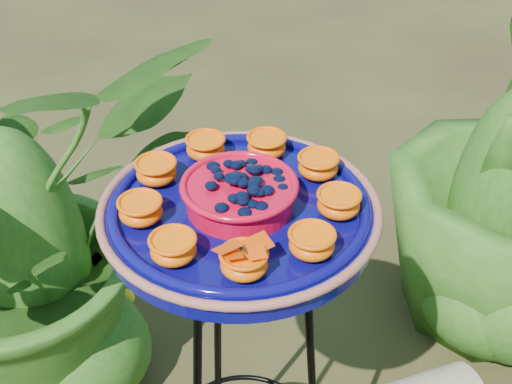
# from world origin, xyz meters

# --- Properties ---
(tripod_stand) EXTENTS (0.34, 0.34, 0.79)m
(tripod_stand) POSITION_xyz_m (-0.11, 0.08, 0.48)
(tripod_stand) COLOR black
(tripod_stand) RESTS_ON ground
(feeder_dish) EXTENTS (0.48, 0.48, 0.09)m
(feeder_dish) POSITION_xyz_m (-0.11, 0.08, 0.83)
(feeder_dish) COLOR #080755
(feeder_dish) RESTS_ON tripod_stand
(shrub_back_left) EXTENTS (1.08, 1.04, 0.92)m
(shrub_back_left) POSITION_xyz_m (-0.53, 0.59, 0.46)
(shrub_back_left) COLOR #244B14
(shrub_back_left) RESTS_ON ground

